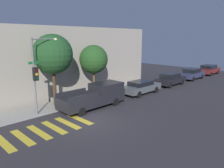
{
  "coord_description": "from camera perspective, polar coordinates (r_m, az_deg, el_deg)",
  "views": [
    {
      "loc": [
        -8.61,
        -10.73,
        5.45
      ],
      "look_at": [
        4.17,
        2.1,
        1.6
      ],
      "focal_mm": 35.0,
      "sensor_mm": 36.0,
      "label": 1
    }
  ],
  "objects": [
    {
      "name": "sidewalk",
      "position": [
        18.15,
        -14.47,
        -5.64
      ],
      "size": [
        26.0,
        2.22,
        0.14
      ],
      "primitive_type": "cube",
      "color": "gray",
      "rests_on": "ground"
    },
    {
      "name": "sedan_tail_of_row",
      "position": [
        36.13,
        23.97,
        3.5
      ],
      "size": [
        4.46,
        1.87,
        1.43
      ],
      "color": "maroon",
      "rests_on": "ground"
    },
    {
      "name": "tree_midblock",
      "position": [
        19.77,
        -4.84,
        6.38
      ],
      "size": [
        2.57,
        2.57,
        4.83
      ],
      "color": "brown",
      "rests_on": "ground"
    },
    {
      "name": "pickup_truck",
      "position": [
        17.42,
        -4.43,
        -3.12
      ],
      "size": [
        5.54,
        1.96,
        1.81
      ],
      "color": "black",
      "rests_on": "ground"
    },
    {
      "name": "ground_plane",
      "position": [
        14.8,
        -5.79,
        -9.68
      ],
      "size": [
        60.0,
        60.0,
        0.0
      ],
      "primitive_type": "plane",
      "color": "#2D2B30"
    },
    {
      "name": "building_row",
      "position": [
        21.48,
        -21.09,
        5.24
      ],
      "size": [
        26.0,
        6.0,
        6.44
      ],
      "primitive_type": "cube",
      "color": "#A89E8E",
      "rests_on": "ground"
    },
    {
      "name": "crosswalk",
      "position": [
        13.85,
        -18.52,
        -11.82
      ],
      "size": [
        6.36,
        2.6,
        0.0
      ],
      "color": "gold",
      "rests_on": "ground"
    },
    {
      "name": "sedan_middle",
      "position": [
        26.19,
        15.01,
        1.26
      ],
      "size": [
        4.27,
        1.75,
        1.43
      ],
      "color": "black",
      "rests_on": "ground"
    },
    {
      "name": "tree_near_corner",
      "position": [
        17.39,
        -15.22,
        7.46
      ],
      "size": [
        3.07,
        3.07,
        5.75
      ],
      "color": "#42301E",
      "rests_on": "ground"
    },
    {
      "name": "sedan_far_end",
      "position": [
        30.98,
        20.13,
        2.57
      ],
      "size": [
        4.32,
        1.8,
        1.46
      ],
      "color": "#2D3351",
      "rests_on": "ground"
    },
    {
      "name": "sedan_near_corner",
      "position": [
        21.7,
        7.63,
        -0.75
      ],
      "size": [
        4.42,
        1.76,
        1.3
      ],
      "color": "#4C5156",
      "rests_on": "ground"
    },
    {
      "name": "traffic_light_pole",
      "position": [
        15.87,
        -18.32,
        4.48
      ],
      "size": [
        2.29,
        0.56,
        5.5
      ],
      "color": "slate",
      "rests_on": "ground"
    }
  ]
}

